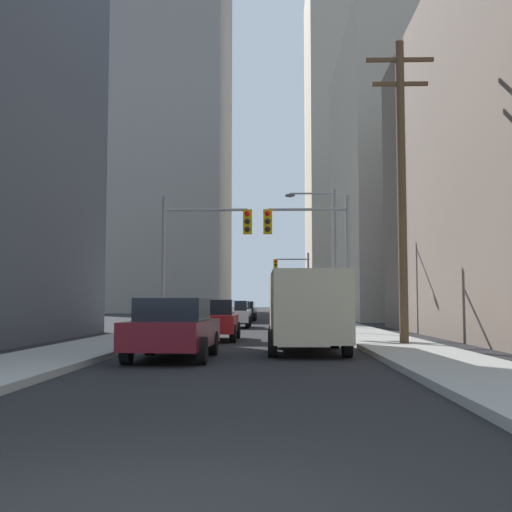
{
  "coord_description": "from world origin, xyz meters",
  "views": [
    {
      "loc": [
        0.79,
        -3.99,
        1.41
      ],
      "look_at": [
        0.0,
        23.71,
        3.47
      ],
      "focal_mm": 44.17,
      "sensor_mm": 36.0,
      "label": 1
    }
  ],
  "objects": [
    {
      "name": "sidewalk_left",
      "position": [
        -4.62,
        50.0,
        0.07
      ],
      "size": [
        2.56,
        160.0,
        0.15
      ],
      "primitive_type": "cube",
      "color": "#9E9E99",
      "rests_on": "ground"
    },
    {
      "name": "sidewalk_right",
      "position": [
        4.62,
        50.0,
        0.07
      ],
      "size": [
        2.56,
        160.0,
        0.15
      ],
      "primitive_type": "cube",
      "color": "#9E9E99",
      "rests_on": "ground"
    },
    {
      "name": "cargo_van_beige",
      "position": [
        1.71,
        14.05,
        1.29
      ],
      "size": [
        2.16,
        5.26,
        2.26
      ],
      "color": "#C6B793",
      "rests_on": "ground"
    },
    {
      "name": "sedan_maroon",
      "position": [
        -1.71,
        11.67,
        0.77
      ],
      "size": [
        1.95,
        4.26,
        1.52
      ],
      "color": "maroon",
      "rests_on": "ground"
    },
    {
      "name": "sedan_red",
      "position": [
        -1.53,
        19.71,
        0.77
      ],
      "size": [
        1.95,
        4.23,
        1.52
      ],
      "color": "maroon",
      "rests_on": "ground"
    },
    {
      "name": "sedan_white",
      "position": [
        -1.53,
        31.92,
        0.77
      ],
      "size": [
        1.95,
        4.24,
        1.52
      ],
      "color": "white",
      "rests_on": "ground"
    },
    {
      "name": "sedan_silver",
      "position": [
        -1.73,
        40.41,
        0.77
      ],
      "size": [
        1.95,
        4.23,
        1.52
      ],
      "color": "#B7BABF",
      "rests_on": "ground"
    },
    {
      "name": "sedan_black",
      "position": [
        -1.58,
        45.78,
        0.77
      ],
      "size": [
        1.95,
        4.26,
        1.52
      ],
      "color": "black",
      "rests_on": "ground"
    },
    {
      "name": "traffic_signal_near_left",
      "position": [
        -2.29,
        22.78,
        4.05
      ],
      "size": [
        3.89,
        0.44,
        6.0
      ],
      "color": "gray",
      "rests_on": "ground"
    },
    {
      "name": "traffic_signal_near_right",
      "position": [
        2.38,
        22.78,
        4.04
      ],
      "size": [
        3.69,
        0.44,
        6.0
      ],
      "color": "gray",
      "rests_on": "ground"
    },
    {
      "name": "traffic_signal_far_right",
      "position": [
        2.57,
        53.71,
        4.02
      ],
      "size": [
        3.28,
        0.44,
        6.0
      ],
      "color": "gray",
      "rests_on": "ground"
    },
    {
      "name": "utility_pole_right",
      "position": [
        4.88,
        16.0,
        5.21
      ],
      "size": [
        2.2,
        0.28,
        9.87
      ],
      "color": "brown",
      "rests_on": "ground"
    },
    {
      "name": "street_lamp_right",
      "position": [
        3.59,
        29.7,
        4.58
      ],
      "size": [
        2.74,
        0.32,
        7.5
      ],
      "color": "gray",
      "rests_on": "ground"
    },
    {
      "name": "building_left_far_tower",
      "position": [
        -17.35,
        89.26,
        28.02
      ],
      "size": [
        22.09,
        23.48,
        56.05
      ],
      "primitive_type": "cube",
      "color": "gray",
      "rests_on": "ground"
    },
    {
      "name": "building_right_mid_block",
      "position": [
        16.45,
        51.45,
        12.24
      ],
      "size": [
        19.23,
        22.04,
        24.48
      ],
      "primitive_type": "cube",
      "color": "#B7A893",
      "rests_on": "ground"
    },
    {
      "name": "building_right_far_highrise",
      "position": [
        17.48,
        93.21,
        26.16
      ],
      "size": [
        22.71,
        19.1,
        52.32
      ],
      "primitive_type": "cube",
      "color": "#B7A893",
      "rests_on": "ground"
    }
  ]
}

